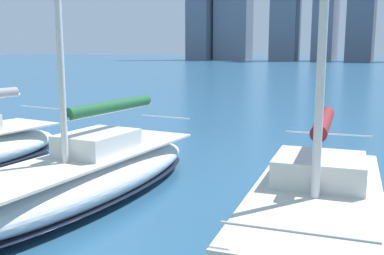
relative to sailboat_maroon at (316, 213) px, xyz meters
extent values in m
cube|color=slate|center=(20.04, -157.31, 15.29)|extent=(8.61, 9.12, 31.91)
cube|color=slate|center=(46.31, -156.46, 15.68)|extent=(9.63, 8.05, 32.71)
cube|color=slate|center=(65.99, -154.27, 17.44)|extent=(13.41, 7.70, 36.23)
ellipsoid|color=white|center=(0.00, 0.03, -0.10)|extent=(4.02, 7.99, 1.13)
ellipsoid|color=black|center=(0.00, 0.03, -0.42)|extent=(4.04, 8.03, 0.10)
cube|color=beige|center=(0.00, 0.03, 0.49)|extent=(3.36, 7.00, 0.06)
cube|color=silver|center=(0.06, -0.42, 0.79)|extent=(2.00, 1.92, 0.55)
cylinder|color=silver|center=(0.14, -0.99, 1.57)|extent=(0.57, 3.20, 0.12)
cylinder|color=maroon|center=(0.14, -0.99, 1.69)|extent=(0.73, 2.97, 0.32)
cylinder|color=silver|center=(-0.50, 3.51, 1.01)|extent=(1.92, 0.31, 0.04)
cylinder|color=silver|center=(0.48, -3.38, 1.01)|extent=(2.22, 0.35, 0.04)
ellipsoid|color=silver|center=(5.90, 0.07, -0.11)|extent=(2.61, 9.16, 1.12)
ellipsoid|color=black|center=(5.90, 0.07, -0.42)|extent=(2.62, 9.21, 0.10)
cube|color=beige|center=(5.90, 0.07, 0.48)|extent=(2.15, 8.06, 0.06)
cube|color=silver|center=(5.91, -0.48, 0.78)|extent=(1.52, 2.03, 0.55)
cylinder|color=silver|center=(5.92, -1.16, 1.56)|extent=(0.17, 3.84, 0.12)
cylinder|color=#1E5633|center=(5.92, -1.16, 1.68)|extent=(0.37, 3.53, 0.32)
cylinder|color=silver|center=(5.96, -4.04, 1.00)|extent=(1.87, 0.06, 0.04)
cylinder|color=silver|center=(11.24, -3.52, 1.07)|extent=(2.12, 0.12, 0.04)
camera|label=1|loc=(-1.78, 8.73, 3.22)|focal=42.00mm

